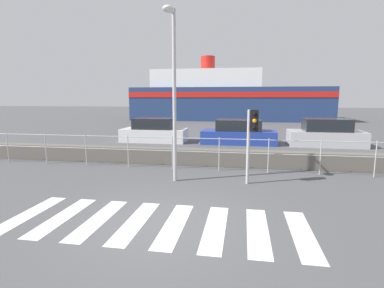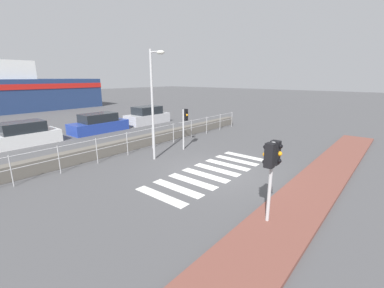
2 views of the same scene
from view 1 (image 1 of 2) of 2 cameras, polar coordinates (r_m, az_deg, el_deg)
ground_plane at (r=6.94m, az=-6.19°, el=-14.84°), size 160.00×160.00×0.00m
crosswalk at (r=6.96m, az=-7.07°, el=-14.72°), size 6.75×2.40×0.01m
seawall at (r=12.45m, az=1.30°, el=-2.49°), size 22.31×0.55×0.66m
harbor_fence at (r=11.50m, az=0.67°, el=-0.82°), size 20.12×0.04×1.30m
traffic_light_far at (r=9.67m, az=11.40°, el=2.66°), size 0.34×0.32×2.40m
streetlamp at (r=9.65m, az=-3.66°, el=12.76°), size 0.32×0.97×5.50m
ferry_boat at (r=39.02m, az=6.31°, el=8.58°), size 23.66×8.84×7.92m
parked_car_white at (r=19.12m, az=-7.20°, el=2.36°), size 4.06×1.84×1.49m
parked_car_blue at (r=18.30m, az=8.83°, el=2.00°), size 4.43×1.79×1.46m
parked_car_silver at (r=18.90m, az=24.13°, el=1.69°), size 4.14×1.86×1.58m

